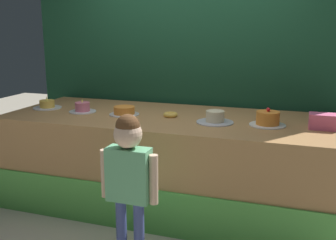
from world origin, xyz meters
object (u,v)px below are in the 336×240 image
cake_right (215,118)px  cake_far_right (268,119)px  cake_left (82,108)px  cake_center (124,111)px  cake_far_left (47,105)px  pink_box (324,121)px  donut (170,115)px  child_figure (129,170)px

cake_right → cake_far_right: 0.46m
cake_left → cake_right: 1.37m
cake_center → cake_right: size_ratio=0.88×
cake_far_left → cake_left: 0.46m
pink_box → cake_far_right: size_ratio=0.75×
donut → cake_left: cake_left is taller
cake_far_left → cake_right: bearing=-2.4°
cake_far_right → cake_center: bearing=-179.8°
child_figure → cake_right: bearing=66.8°
pink_box → cake_far_left: (-2.74, 0.01, -0.03)m
cake_right → cake_far_left: bearing=177.6°
cake_left → cake_center: (0.46, 0.01, -0.00)m
child_figure → cake_center: 1.14m
donut → cake_far_left: (-1.37, -0.03, 0.01)m
pink_box → cake_left: 2.28m
child_figure → donut: size_ratio=8.37×
pink_box → cake_right: bearing=-175.7°
cake_far_right → child_figure: bearing=-130.7°
cake_center → cake_right: cake_right is taller
cake_left → cake_far_right: cake_far_right is taller
child_figure → cake_center: child_figure is taller
child_figure → cake_far_left: (-1.41, 1.04, 0.20)m
child_figure → cake_far_right: child_figure is taller
child_figure → cake_left: bearing=133.9°
cake_right → cake_far_right: size_ratio=1.06×
child_figure → donut: bearing=92.2°
cake_left → cake_far_left: bearing=173.7°
donut → cake_center: (-0.46, -0.06, 0.02)m
pink_box → cake_center: pink_box is taller
cake_right → cake_far_right: bearing=5.6°
child_figure → cake_left: child_figure is taller
donut → cake_left: bearing=-175.2°
pink_box → cake_left: bearing=-179.0°
pink_box → cake_center: size_ratio=0.81×
cake_center → cake_far_right: (1.37, 0.00, 0.02)m
pink_box → cake_far_left: 2.74m
pink_box → cake_far_right: cake_far_right is taller
cake_far_right → donut: bearing=176.3°
donut → cake_left: (-0.91, -0.08, 0.02)m
cake_far_left → cake_far_right: 2.28m
cake_left → cake_right: (1.37, -0.03, 0.00)m
donut → pink_box: bearing=-1.5°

